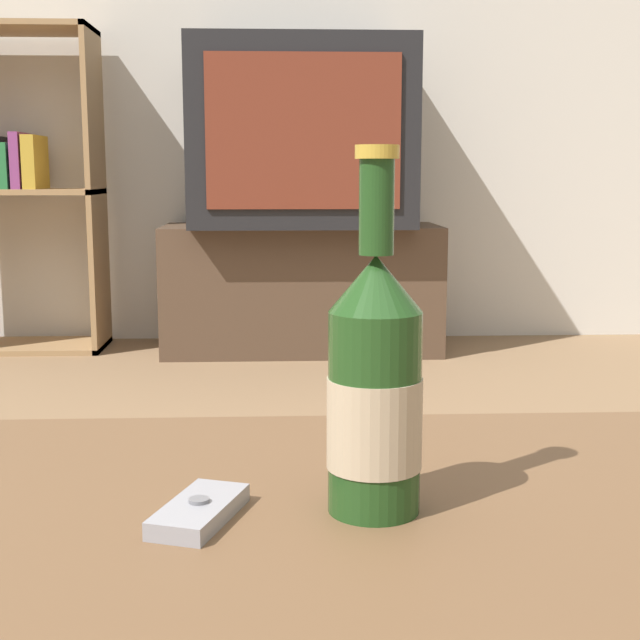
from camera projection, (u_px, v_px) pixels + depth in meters
name	position (u px, v px, depth m)	size (l,w,h in m)	color
back_wall	(283.00, 6.00, 3.44)	(8.00, 0.05, 2.60)	beige
coffee_table	(316.00, 638.00, 0.62)	(1.05, 0.71, 0.41)	brown
tv_stand	(302.00, 288.00, 3.34)	(1.02, 0.42, 0.47)	#4C3828
television	(301.00, 135.00, 3.24)	(0.79, 0.61, 0.65)	black
bookshelf	(24.00, 183.00, 3.30)	(0.49, 0.30, 1.19)	#99754C
beer_bottle	(375.00, 388.00, 0.67)	(0.07, 0.07, 0.28)	#1E4219
cell_phone	(199.00, 511.00, 0.67)	(0.07, 0.11, 0.02)	gray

